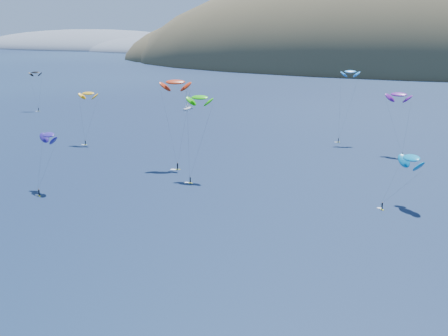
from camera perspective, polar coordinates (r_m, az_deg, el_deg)
island at (r=625.51m, az=19.41°, el=7.77°), size 730.00×300.00×210.00m
headland at (r=960.58m, az=-10.56°, el=10.57°), size 460.00×250.00×60.00m
sailboat at (r=315.17m, az=-3.34°, el=5.51°), size 9.13×7.87×11.22m
kitesurfer_1 at (r=235.31m, az=-12.31°, el=6.67°), size 7.73×7.42×20.33m
kitesurfer_3 at (r=180.68m, az=-2.24°, el=6.45°), size 7.99×11.68×25.28m
kitesurfer_4 at (r=236.24m, az=11.48°, el=8.62°), size 7.24×6.40×27.86m
kitesurfer_5 at (r=159.58m, az=16.77°, el=0.88°), size 10.66×12.24×14.61m
kitesurfer_6 at (r=219.89m, az=15.70°, el=6.48°), size 9.35×12.36×22.53m
kitesurfer_9 at (r=195.11m, az=-4.47°, el=7.82°), size 10.30×11.39×28.61m
kitesurfer_10 at (r=174.68m, az=-15.76°, el=2.93°), size 8.71×12.22×16.93m
kitesurfer_12 at (r=326.64m, az=-16.87°, el=8.35°), size 8.02×7.37×20.40m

